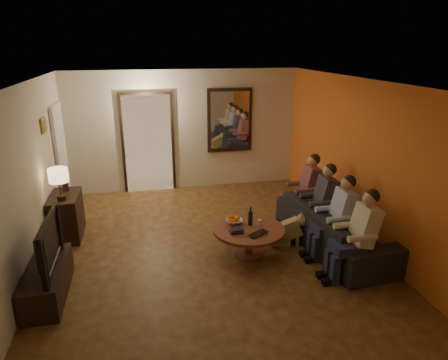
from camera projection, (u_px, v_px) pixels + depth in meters
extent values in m
cube|color=#3F2811|center=(210.00, 250.00, 6.34)|extent=(5.00, 6.00, 0.01)
cube|color=white|center=(207.00, 82.00, 5.50)|extent=(5.00, 6.00, 0.01)
cube|color=beige|center=(185.00, 131.00, 8.69)|extent=(5.00, 0.02, 2.60)
cube|color=beige|center=(274.00, 285.00, 3.15)|extent=(5.00, 0.02, 2.60)
cube|color=beige|center=(28.00, 184.00, 5.42)|extent=(0.02, 6.00, 2.60)
cube|color=beige|center=(361.00, 162.00, 6.42)|extent=(0.02, 6.00, 2.60)
cube|color=orange|center=(361.00, 162.00, 6.41)|extent=(0.01, 6.00, 2.60)
cube|color=#FFE0A5|center=(148.00, 144.00, 8.60)|extent=(1.00, 0.06, 2.10)
cube|color=black|center=(148.00, 144.00, 8.59)|extent=(1.12, 0.04, 2.22)
cube|color=silver|center=(160.00, 150.00, 8.70)|extent=(0.45, 0.03, 1.70)
cube|color=black|center=(230.00, 120.00, 8.79)|extent=(1.00, 0.05, 1.40)
cube|color=white|center=(230.00, 121.00, 8.76)|extent=(0.86, 0.02, 1.26)
cube|color=white|center=(62.00, 158.00, 7.65)|extent=(0.06, 0.85, 2.04)
cube|color=#B28C33|center=(44.00, 125.00, 6.45)|extent=(0.03, 0.28, 0.24)
cube|color=brown|center=(45.00, 125.00, 6.46)|extent=(0.01, 0.22, 0.18)
cube|color=black|center=(67.00, 216.00, 6.68)|extent=(0.45, 0.83, 0.74)
cube|color=black|center=(48.00, 281.00, 5.14)|extent=(0.45, 1.25, 0.42)
imported|color=black|center=(42.00, 244.00, 4.96)|extent=(1.14, 0.15, 0.66)
imported|color=black|center=(333.00, 227.00, 6.34)|extent=(2.42, 1.13, 0.68)
cylinder|color=#5D2C1B|center=(249.00, 241.00, 6.13)|extent=(1.28, 1.28, 0.45)
imported|color=white|center=(234.00, 221.00, 6.21)|extent=(0.26, 0.26, 0.06)
cylinder|color=silver|center=(259.00, 223.00, 6.12)|extent=(0.06, 0.06, 0.10)
imported|color=black|center=(261.00, 235.00, 5.81)|extent=(0.39, 0.35, 0.03)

